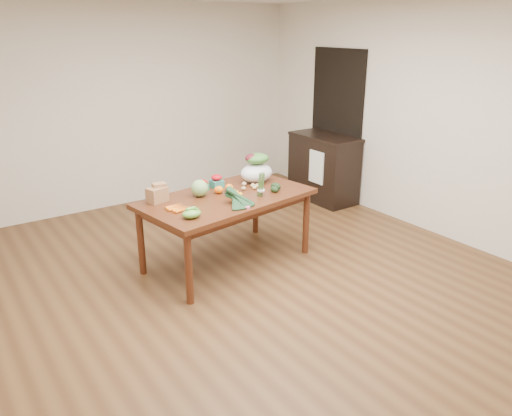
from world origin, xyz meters
TOP-DOWN VIEW (x-y plane):
  - floor at (0.00, 0.00)m, footprint 6.00×6.00m
  - room_walls at (0.00, 0.00)m, footprint 5.02×6.02m
  - dining_table at (-0.01, 0.55)m, footprint 1.86×1.22m
  - doorway_dark at (2.48, 1.60)m, footprint 0.02×1.00m
  - cabinet at (2.22, 1.54)m, footprint 0.52×1.02m
  - dish_towel at (1.96, 1.40)m, footprint 0.02×0.28m
  - paper_bag at (-0.66, 0.79)m, footprint 0.28×0.24m
  - cabbage at (-0.24, 0.70)m, footprint 0.17×0.17m
  - strawberry_basket_a at (-0.11, 0.86)m, footprint 0.11×0.11m
  - strawberry_basket_b at (0.06, 0.86)m, footprint 0.14×0.14m
  - orange_a at (-0.04, 0.67)m, footprint 0.07×0.07m
  - orange_b at (-0.03, 0.66)m, footprint 0.08×0.08m
  - orange_c at (0.08, 0.64)m, footprint 0.09×0.09m
  - mandarin_cluster at (0.05, 0.49)m, footprint 0.20×0.20m
  - carrots at (-0.59, 0.48)m, footprint 0.25×0.25m
  - snap_pea_bag at (-0.59, 0.20)m, footprint 0.18×0.13m
  - kale_bunch at (-0.06, 0.22)m, footprint 0.38×0.44m
  - asparagus_bundle at (0.28, 0.34)m, footprint 0.10×0.13m
  - potato_a at (0.24, 0.61)m, footprint 0.05×0.04m
  - potato_b at (0.35, 0.56)m, footprint 0.05×0.04m
  - potato_c at (0.37, 0.63)m, footprint 0.05×0.05m
  - potato_d at (0.32, 0.73)m, footprint 0.05×0.05m
  - potato_e at (0.40, 0.59)m, footprint 0.06×0.05m
  - avocado_a at (0.46, 0.36)m, footprint 0.09×0.11m
  - avocado_b at (0.52, 0.42)m, footprint 0.11×0.14m
  - salad_bag at (0.52, 0.77)m, footprint 0.42×0.34m

SIDE VIEW (x-z plane):
  - floor at x=0.00m, z-range 0.00..0.00m
  - dining_table at x=-0.01m, z-range 0.00..0.75m
  - cabinet at x=2.22m, z-range 0.00..0.94m
  - dish_towel at x=1.96m, z-range 0.33..0.78m
  - carrots at x=-0.59m, z-range 0.75..0.78m
  - potato_b at x=0.35m, z-range 0.75..0.79m
  - potato_a at x=0.24m, z-range 0.75..0.79m
  - potato_d at x=0.32m, z-range 0.75..0.80m
  - potato_c at x=0.37m, z-range 0.75..0.80m
  - potato_e at x=0.40m, z-range 0.75..0.80m
  - avocado_a at x=0.46m, z-range 0.75..0.81m
  - orange_a at x=-0.04m, z-range 0.75..0.82m
  - mandarin_cluster at x=0.05m, z-range 0.75..0.83m
  - avocado_b at x=0.52m, z-range 0.75..0.83m
  - orange_b at x=-0.03m, z-range 0.75..0.83m
  - snap_pea_bag at x=-0.59m, z-range 0.75..0.83m
  - strawberry_basket_a at x=-0.11m, z-range 0.75..0.84m
  - orange_c at x=0.08m, z-range 0.75..0.84m
  - strawberry_basket_b at x=0.06m, z-range 0.75..0.86m
  - kale_bunch at x=-0.06m, z-range 0.75..0.91m
  - cabbage at x=-0.24m, z-range 0.75..0.92m
  - paper_bag at x=-0.66m, z-range 0.75..0.93m
  - asparagus_bundle at x=0.28m, z-range 0.75..1.00m
  - salad_bag at x=0.52m, z-range 0.75..1.04m
  - doorway_dark at x=2.48m, z-range 0.00..2.10m
  - room_walls at x=0.00m, z-range 0.00..2.70m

